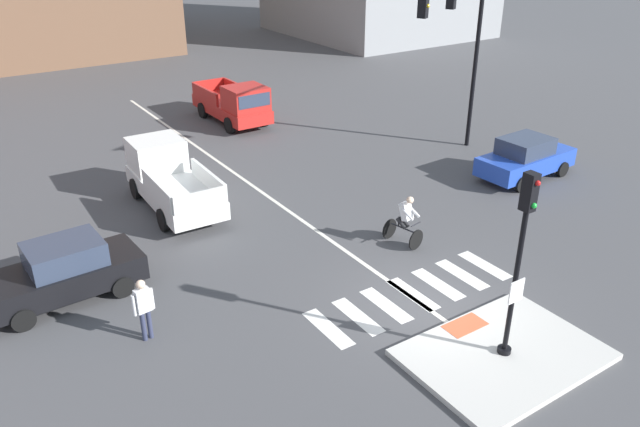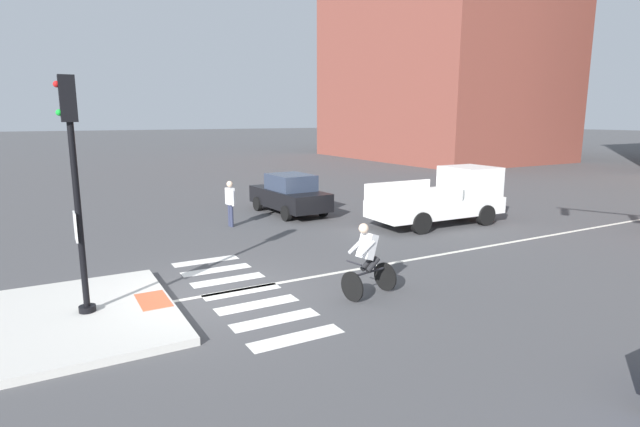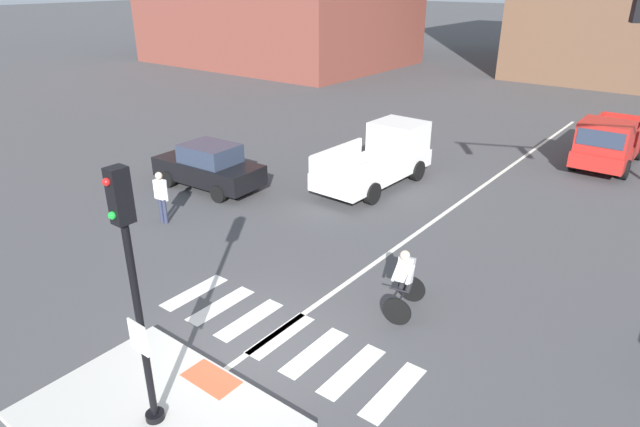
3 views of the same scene
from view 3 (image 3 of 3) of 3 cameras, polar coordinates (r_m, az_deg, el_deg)
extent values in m
plane|color=#474749|center=(11.56, -6.46, -14.19)|extent=(300.00, 300.00, 0.00)
cube|color=beige|center=(10.33, -16.86, -20.22)|extent=(4.52, 3.20, 0.15)
cube|color=#DB5B38|center=(10.81, -11.38, -16.66)|extent=(1.10, 0.60, 0.01)
cylinder|color=black|center=(10.24, -16.96, -19.67)|extent=(0.32, 0.32, 0.12)
cylinder|color=black|center=(9.10, -18.35, -11.16)|extent=(0.12, 0.12, 3.56)
cube|color=white|center=(9.17, -18.59, -12.27)|extent=(0.44, 0.03, 0.56)
cube|color=black|center=(8.10, -20.33, 1.78)|extent=(0.24, 0.28, 0.84)
sphere|color=red|center=(7.94, -21.54, 3.10)|extent=(0.12, 0.12, 0.12)
sphere|color=green|center=(8.11, -21.01, -0.20)|extent=(0.12, 0.12, 0.12)
cube|color=silver|center=(13.68, -13.06, -8.06)|extent=(0.44, 1.80, 0.01)
cube|color=silver|center=(13.06, -10.38, -9.48)|extent=(0.44, 1.80, 0.01)
cube|color=silver|center=(12.48, -7.43, -11.01)|extent=(0.44, 1.80, 0.01)
cube|color=silver|center=(11.94, -4.16, -12.64)|extent=(0.44, 1.80, 0.01)
cube|color=silver|center=(11.45, -0.55, -14.38)|extent=(0.44, 1.80, 0.01)
cube|color=silver|center=(11.03, 3.42, -16.20)|extent=(0.44, 1.80, 0.01)
cube|color=silver|center=(10.66, 7.76, -18.07)|extent=(0.44, 1.80, 0.01)
cube|color=silver|center=(19.04, 14.55, 1.17)|extent=(0.14, 28.00, 0.01)
cube|color=black|center=(19.92, -11.65, 4.46)|extent=(4.18, 1.91, 0.70)
cube|color=#2D384C|center=(19.61, -11.50, 6.22)|extent=(1.98, 1.58, 0.64)
cylinder|color=black|center=(20.43, -15.73, 3.49)|extent=(0.61, 0.21, 0.60)
cylinder|color=black|center=(21.45, -12.37, 4.80)|extent=(0.61, 0.21, 0.60)
cylinder|color=black|center=(18.63, -10.65, 2.02)|extent=(0.61, 0.21, 0.60)
cylinder|color=black|center=(19.75, -7.26, 3.51)|extent=(0.61, 0.21, 0.60)
cube|color=red|center=(24.97, 28.16, 6.11)|extent=(1.95, 5.12, 0.60)
cube|color=red|center=(23.23, 27.80, 7.22)|extent=(1.82, 1.72, 1.10)
cube|color=#2D384C|center=(22.41, 27.43, 6.99)|extent=(1.62, 0.10, 0.60)
cube|color=red|center=(25.94, 26.93, 8.31)|extent=(0.15, 2.81, 0.60)
cube|color=red|center=(27.24, 29.41, 8.46)|extent=(1.80, 0.12, 0.60)
cylinder|color=black|center=(23.43, 29.43, 4.04)|extent=(0.25, 0.76, 0.76)
cylinder|color=black|center=(23.70, 25.16, 5.08)|extent=(0.25, 0.76, 0.76)
cylinder|color=black|center=(26.29, 30.54, 5.70)|extent=(0.25, 0.76, 0.76)
cylinder|color=black|center=(26.52, 26.70, 6.61)|extent=(0.25, 0.76, 0.76)
cube|color=white|center=(19.71, 5.66, 4.72)|extent=(2.04, 5.15, 0.60)
cube|color=white|center=(20.75, 8.26, 8.03)|extent=(1.85, 1.75, 1.10)
cube|color=#2D384C|center=(21.42, 9.46, 8.68)|extent=(1.62, 0.12, 0.60)
cube|color=white|center=(19.22, 1.80, 6.21)|extent=(0.20, 2.81, 0.60)
cube|color=white|center=(18.24, 6.24, 5.11)|extent=(0.20, 2.81, 0.60)
cube|color=white|center=(17.59, 1.14, 4.53)|extent=(1.80, 0.15, 0.60)
cylinder|color=black|center=(21.53, 5.99, 5.53)|extent=(0.26, 0.77, 0.76)
cylinder|color=black|center=(20.64, 10.20, 4.46)|extent=(0.26, 0.77, 0.76)
cylinder|color=black|center=(19.24, 1.02, 3.41)|extent=(0.26, 0.77, 0.76)
cylinder|color=black|center=(18.24, 5.51, 2.12)|extent=(0.26, 0.77, 0.76)
cylinder|color=black|center=(12.17, 8.07, -10.18)|extent=(0.66, 0.17, 0.66)
cylinder|color=black|center=(13.02, 9.61, -7.82)|extent=(0.66, 0.17, 0.66)
cylinder|color=black|center=(12.48, 8.93, -8.11)|extent=(0.22, 0.89, 0.05)
cylinder|color=black|center=(12.53, 9.25, -7.01)|extent=(0.04, 0.04, 0.30)
cylinder|color=black|center=(11.93, 8.30, -7.98)|extent=(0.44, 0.12, 0.04)
cylinder|color=black|center=(12.38, 9.37, -7.44)|extent=(0.19, 0.41, 0.33)
cylinder|color=black|center=(12.42, 8.66, -7.28)|extent=(0.19, 0.41, 0.33)
cube|color=silver|center=(12.10, 9.00, -5.84)|extent=(0.41, 0.44, 0.60)
sphere|color=beige|center=(11.80, 8.94, -4.37)|extent=(0.22, 0.22, 0.22)
cylinder|color=silver|center=(11.91, 9.45, -6.38)|extent=(0.17, 0.46, 0.31)
cylinder|color=silver|center=(11.99, 7.99, -6.06)|extent=(0.17, 0.46, 0.31)
cylinder|color=#2D334C|center=(17.37, -15.99, 0.24)|extent=(0.12, 0.12, 0.82)
cylinder|color=#2D334C|center=(17.48, -16.36, 0.34)|extent=(0.12, 0.12, 0.82)
cube|color=silver|center=(17.17, -16.44, 2.46)|extent=(0.38, 0.26, 0.60)
cylinder|color=silver|center=(17.03, -15.89, 2.17)|extent=(0.09, 0.09, 0.56)
cylinder|color=silver|center=(17.35, -16.95, 2.44)|extent=(0.09, 0.09, 0.56)
sphere|color=beige|center=(17.02, -16.61, 3.84)|extent=(0.22, 0.22, 0.22)
camera|label=1|loc=(17.16, -69.23, 17.48)|focal=35.07mm
camera|label=2|loc=(5.95, 73.25, -27.87)|focal=28.04mm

